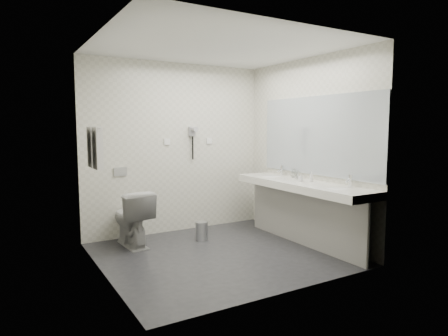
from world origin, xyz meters
TOP-DOWN VIEW (x-y plane):
  - floor at (0.00, 0.00)m, footprint 2.80×2.80m
  - ceiling at (0.00, 0.00)m, footprint 2.80×2.80m
  - wall_back at (0.00, 1.30)m, footprint 2.80×0.00m
  - wall_front at (0.00, -1.30)m, footprint 2.80×0.00m
  - wall_left at (-1.40, 0.00)m, footprint 0.00×2.60m
  - wall_right at (1.40, 0.00)m, footprint 0.00×2.60m
  - vanity_counter at (1.12, -0.20)m, footprint 0.55×2.20m
  - vanity_panel at (1.15, -0.20)m, footprint 0.03×2.15m
  - vanity_post_near at (1.18, -1.24)m, footprint 0.06×0.06m
  - vanity_post_far at (1.18, 0.84)m, footprint 0.06×0.06m
  - mirror at (1.39, -0.20)m, footprint 0.02×2.20m
  - basin_near at (1.12, -0.85)m, footprint 0.40×0.31m
  - basin_far at (1.12, 0.45)m, footprint 0.40×0.31m
  - faucet_near at (1.32, -0.85)m, footprint 0.04×0.04m
  - faucet_far at (1.32, 0.45)m, footprint 0.04×0.04m
  - soap_bottle_a at (1.10, -0.21)m, footprint 0.06×0.06m
  - soap_bottle_c at (1.26, -0.24)m, footprint 0.05×0.05m
  - glass_left at (1.25, 0.04)m, footprint 0.07×0.07m
  - glass_right at (1.33, 0.20)m, footprint 0.08×0.08m
  - toilet at (-0.82, 0.90)m, footprint 0.47×0.76m
  - flush_plate at (-0.85, 1.29)m, footprint 0.18×0.02m
  - pedal_bin at (0.08, 0.65)m, footprint 0.22×0.22m
  - bin_lid at (0.08, 0.65)m, footprint 0.17×0.17m
  - towel_rail at (-1.35, 0.55)m, footprint 0.02×0.62m
  - towel_near at (-1.34, 0.41)m, footprint 0.07×0.24m
  - towel_far at (-1.34, 0.69)m, footprint 0.07×0.24m
  - dryer_cradle at (0.25, 1.27)m, footprint 0.10×0.04m
  - dryer_barrel at (0.25, 1.20)m, footprint 0.08×0.14m
  - dryer_cord at (0.25, 1.26)m, footprint 0.02×0.02m
  - switch_plate_a at (-0.15, 1.29)m, footprint 0.09×0.02m
  - switch_plate_b at (0.55, 1.29)m, footprint 0.09×0.02m

SIDE VIEW (x-z plane):
  - floor at x=0.00m, z-range 0.00..0.00m
  - pedal_bin at x=0.08m, z-range 0.00..0.24m
  - bin_lid at x=0.08m, z-range 0.24..0.26m
  - toilet at x=-0.82m, z-range 0.00..0.74m
  - vanity_panel at x=1.15m, z-range 0.00..0.75m
  - vanity_post_near at x=1.18m, z-range 0.00..0.75m
  - vanity_post_far at x=1.18m, z-range 0.00..0.75m
  - vanity_counter at x=1.12m, z-range 0.75..0.85m
  - basin_near at x=1.12m, z-range 0.81..0.86m
  - basin_far at x=1.12m, z-range 0.81..0.86m
  - soap_bottle_a at x=1.10m, z-range 0.85..0.96m
  - glass_left at x=1.25m, z-range 0.85..0.96m
  - glass_right at x=1.33m, z-range 0.85..0.97m
  - soap_bottle_c at x=1.26m, z-range 0.85..0.98m
  - faucet_near at x=1.32m, z-range 0.85..1.00m
  - faucet_far at x=1.32m, z-range 0.85..1.00m
  - flush_plate at x=-0.85m, z-range 0.89..1.01m
  - wall_back at x=0.00m, z-range -0.15..2.65m
  - wall_front at x=0.00m, z-range -0.15..2.65m
  - wall_left at x=-1.40m, z-range -0.05..2.55m
  - wall_right at x=1.40m, z-range -0.05..2.55m
  - dryer_cord at x=0.25m, z-range 1.07..1.43m
  - towel_near at x=-1.34m, z-range 1.09..1.57m
  - towel_far at x=-1.34m, z-range 1.09..1.57m
  - switch_plate_a at x=-0.15m, z-range 1.31..1.40m
  - switch_plate_b at x=0.55m, z-range 1.31..1.40m
  - mirror at x=1.39m, z-range 0.92..1.98m
  - dryer_cradle at x=0.25m, z-range 1.43..1.57m
  - dryer_barrel at x=0.25m, z-range 1.49..1.57m
  - towel_rail at x=-1.35m, z-range 1.54..1.56m
  - ceiling at x=0.00m, z-range 2.50..2.50m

